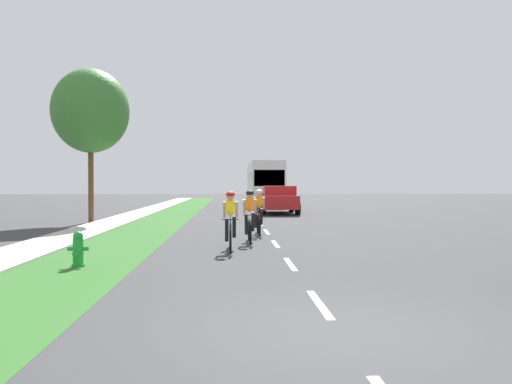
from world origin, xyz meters
TOP-DOWN VIEW (x-y plane):
  - ground_plane at (0.00, 20.00)m, footprint 120.00×120.00m
  - grass_verge at (-4.58, 20.00)m, footprint 2.52×70.00m
  - sidewalk_concrete at (-6.69, 20.00)m, footprint 1.71×70.00m
  - lane_markings_center at (0.00, 24.00)m, footprint 0.12×54.07m
  - fire_hydrant_green at (-4.58, 5.19)m, footprint 0.44×0.38m
  - cyclist_lead at (-1.32, 7.76)m, footprint 0.42×1.72m
  - cyclist_trailing at (-0.74, 9.59)m, footprint 0.42×1.72m
  - cyclist_distant at (-0.34, 11.91)m, footprint 0.42×1.72m
  - pickup_red at (1.48, 24.18)m, footprint 2.22×5.10m
  - bus_white at (1.49, 37.07)m, footprint 2.78×11.60m
  - street_tree_near at (-7.67, 17.66)m, footprint 3.46×3.46m

SIDE VIEW (x-z plane):
  - ground_plane at x=0.00m, z-range 0.00..0.00m
  - grass_verge at x=-4.58m, z-range 0.00..0.01m
  - lane_markings_center at x=0.00m, z-range 0.00..0.01m
  - sidewalk_concrete at x=-6.69m, z-range -0.05..0.06m
  - fire_hydrant_green at x=-4.58m, z-range -0.01..0.75m
  - cyclist_lead at x=-1.32m, z-range 0.02..1.60m
  - cyclist_trailing at x=-0.74m, z-range 0.02..1.60m
  - cyclist_distant at x=-0.34m, z-range 0.02..1.60m
  - pickup_red at x=1.48m, z-range 0.01..1.65m
  - bus_white at x=1.49m, z-range 0.24..3.72m
  - street_tree_near at x=-7.67m, z-range 1.57..8.55m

